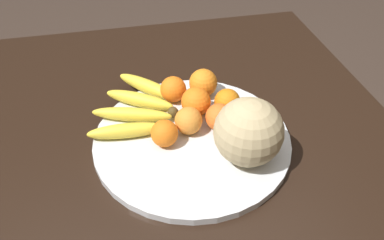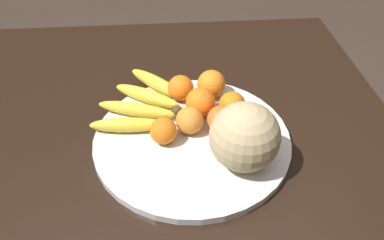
% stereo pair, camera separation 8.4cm
% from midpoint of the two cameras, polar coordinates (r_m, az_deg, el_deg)
% --- Properties ---
extents(kitchen_table, '(1.26, 1.15, 0.71)m').
position_cam_midpoint_polar(kitchen_table, '(0.94, -0.75, -7.83)').
color(kitchen_table, black).
rests_on(kitchen_table, ground_plane).
extents(fruit_bowl, '(0.46, 0.46, 0.02)m').
position_cam_midpoint_polar(fruit_bowl, '(0.88, 2.74, -2.98)').
color(fruit_bowl, silver).
rests_on(fruit_bowl, kitchen_table).
extents(melon, '(0.15, 0.15, 0.15)m').
position_cam_midpoint_polar(melon, '(0.78, 11.10, -2.67)').
color(melon, tan).
rests_on(melon, fruit_bowl).
extents(banana_bunch, '(0.26, 0.24, 0.04)m').
position_cam_midpoint_polar(banana_bunch, '(0.94, -4.85, 2.64)').
color(banana_bunch, '#473819').
rests_on(banana_bunch, fruit_bowl).
extents(orange_front_left, '(0.07, 0.07, 0.07)m').
position_cam_midpoint_polar(orange_front_left, '(0.91, 3.94, 2.62)').
color(orange_front_left, orange).
rests_on(orange_front_left, fruit_bowl).
extents(orange_front_right, '(0.07, 0.07, 0.07)m').
position_cam_midpoint_polar(orange_front_right, '(0.96, 0.75, 4.79)').
color(orange_front_right, orange).
rests_on(orange_front_right, fruit_bowl).
extents(orange_mid_center, '(0.07, 0.07, 0.07)m').
position_cam_midpoint_polar(orange_mid_center, '(0.97, 5.45, 5.38)').
color(orange_mid_center, orange).
rests_on(orange_mid_center, fruit_bowl).
extents(orange_back_left, '(0.07, 0.07, 0.07)m').
position_cam_midpoint_polar(orange_back_left, '(0.86, 2.41, -0.18)').
color(orange_back_left, orange).
rests_on(orange_back_left, fruit_bowl).
extents(orange_back_right, '(0.06, 0.06, 0.06)m').
position_cam_midpoint_polar(orange_back_right, '(0.92, 8.74, 2.21)').
color(orange_back_right, orange).
rests_on(orange_back_right, fruit_bowl).
extents(orange_top_small, '(0.07, 0.07, 0.07)m').
position_cam_midpoint_polar(orange_top_small, '(0.87, 7.16, -0.03)').
color(orange_top_small, orange).
rests_on(orange_top_small, fruit_bowl).
extents(orange_side_extra, '(0.06, 0.06, 0.06)m').
position_cam_midpoint_polar(orange_side_extra, '(0.84, -1.51, -1.87)').
color(orange_side_extra, orange).
rests_on(orange_side_extra, fruit_bowl).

